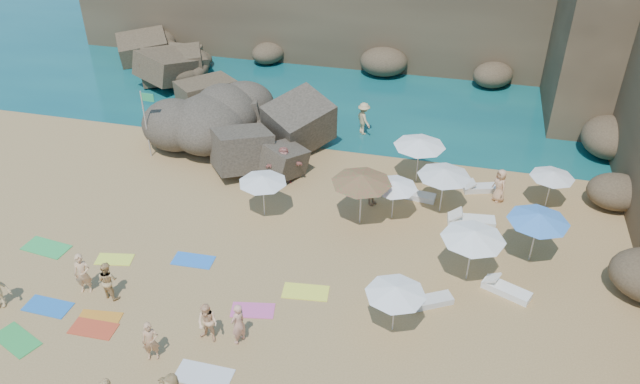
% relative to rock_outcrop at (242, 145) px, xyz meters
% --- Properties ---
extents(ground, '(120.00, 120.00, 0.00)m').
position_rel_rock_outcrop_xyz_m(ground, '(3.86, -9.33, 0.00)').
color(ground, tan).
rests_on(ground, ground).
extents(seawater, '(120.00, 120.00, 0.00)m').
position_rel_rock_outcrop_xyz_m(seawater, '(3.86, 20.67, 0.00)').
color(seawater, '#0C4751').
rests_on(seawater, ground).
extents(rock_promontory, '(12.00, 7.00, 2.00)m').
position_rel_rock_outcrop_xyz_m(rock_promontory, '(-7.14, 6.67, 0.00)').
color(rock_promontory, brown).
rests_on(rock_promontory, ground).
extents(rock_outcrop, '(8.64, 7.66, 2.86)m').
position_rel_rock_outcrop_xyz_m(rock_outcrop, '(0.00, 0.00, 0.00)').
color(rock_outcrop, brown).
rests_on(rock_outcrop, ground).
extents(flag_pole, '(0.72, 0.07, 3.66)m').
position_rel_rock_outcrop_xyz_m(flag_pole, '(-4.05, -2.19, 2.34)').
color(flag_pole, silver).
rests_on(flag_pole, ground).
extents(parasol_0, '(2.06, 2.06, 1.94)m').
position_rel_rock_outcrop_xyz_m(parasol_0, '(8.75, -4.65, 1.78)').
color(parasol_0, silver).
rests_on(parasol_0, ground).
extents(parasol_1, '(2.37, 2.37, 2.24)m').
position_rel_rock_outcrop_xyz_m(parasol_1, '(10.79, -3.63, 2.06)').
color(parasol_1, silver).
rests_on(parasol_1, ground).
extents(parasol_2, '(2.47, 2.47, 2.34)m').
position_rel_rock_outcrop_xyz_m(parasol_2, '(9.47, -1.35, 2.15)').
color(parasol_2, silver).
rests_on(parasol_2, ground).
extents(parasol_3, '(1.98, 1.98, 1.87)m').
position_rel_rock_outcrop_xyz_m(parasol_3, '(15.46, -2.08, 1.72)').
color(parasol_3, silver).
rests_on(parasol_3, ground).
extents(parasol_5, '(2.15, 2.15, 2.04)m').
position_rel_rock_outcrop_xyz_m(parasol_5, '(3.15, -5.74, 1.87)').
color(parasol_5, silver).
rests_on(parasol_5, ground).
extents(parasol_6, '(2.63, 2.63, 2.49)m').
position_rel_rock_outcrop_xyz_m(parasol_6, '(7.43, -5.33, 2.28)').
color(parasol_6, silver).
rests_on(parasol_6, ground).
extents(parasol_7, '(2.46, 2.46, 2.33)m').
position_rel_rock_outcrop_xyz_m(parasol_7, '(12.18, -7.98, 2.14)').
color(parasol_7, silver).
rests_on(parasol_7, ground).
extents(parasol_9, '(2.14, 2.14, 2.02)m').
position_rel_rock_outcrop_xyz_m(parasol_9, '(9.75, -11.38, 1.86)').
color(parasol_9, silver).
rests_on(parasol_9, ground).
extents(parasol_10, '(2.44, 2.44, 2.30)m').
position_rel_rock_outcrop_xyz_m(parasol_10, '(14.61, -6.21, 2.12)').
color(parasol_10, silver).
rests_on(parasol_10, ground).
extents(lounger_0, '(2.10, 0.90, 0.32)m').
position_rel_rock_outcrop_xyz_m(lounger_0, '(12.20, -4.28, 0.16)').
color(lounger_0, white).
rests_on(lounger_0, ground).
extents(lounger_1, '(1.83, 1.09, 0.27)m').
position_rel_rock_outcrop_xyz_m(lounger_1, '(12.58, -1.45, 0.13)').
color(lounger_1, silver).
rests_on(lounger_1, ground).
extents(lounger_2, '(1.57, 0.56, 0.24)m').
position_rel_rock_outcrop_xyz_m(lounger_2, '(12.56, -6.11, 0.12)').
color(lounger_2, white).
rests_on(lounger_2, ground).
extents(lounger_3, '(1.81, 0.80, 0.27)m').
position_rel_rock_outcrop_xyz_m(lounger_3, '(9.64, -2.82, 0.14)').
color(lounger_3, silver).
rests_on(lounger_3, ground).
extents(lounger_4, '(1.92, 1.29, 0.28)m').
position_rel_rock_outcrop_xyz_m(lounger_4, '(13.69, -8.48, 0.14)').
color(lounger_4, white).
rests_on(lounger_4, ground).
extents(lounger_5, '(1.77, 1.34, 0.27)m').
position_rel_rock_outcrop_xyz_m(lounger_5, '(10.91, -9.77, 0.13)').
color(lounger_5, silver).
rests_on(lounger_5, ground).
extents(towel_0, '(1.76, 0.93, 0.03)m').
position_rel_rock_outcrop_xyz_m(towel_0, '(-2.83, -13.29, 0.02)').
color(towel_0, blue).
rests_on(towel_0, ground).
extents(towel_2, '(1.63, 0.95, 0.03)m').
position_rel_rock_outcrop_xyz_m(towel_2, '(-0.67, -13.39, 0.01)').
color(towel_2, orange).
rests_on(towel_2, ground).
extents(towel_3, '(1.98, 1.51, 0.03)m').
position_rel_rock_outcrop_xyz_m(towel_3, '(-2.92, -15.01, 0.02)').
color(towel_3, green).
rests_on(towel_3, ground).
extents(towel_4, '(1.58, 0.99, 0.03)m').
position_rel_rock_outcrop_xyz_m(towel_4, '(-1.81, -10.23, 0.01)').
color(towel_4, '#F0FF43').
rests_on(towel_4, ground).
extents(towel_5, '(1.89, 0.96, 0.03)m').
position_rel_rock_outcrop_xyz_m(towel_5, '(4.02, -14.90, 0.02)').
color(towel_5, silver).
rests_on(towel_5, ground).
extents(towel_7, '(1.65, 0.85, 0.03)m').
position_rel_rock_outcrop_xyz_m(towel_7, '(-0.61, -13.89, 0.01)').
color(towel_7, '#CA4223').
rests_on(towel_7, ground).
extents(towel_8, '(1.70, 0.89, 0.03)m').
position_rel_rock_outcrop_xyz_m(towel_8, '(1.34, -9.53, 0.01)').
color(towel_8, blue).
rests_on(towel_8, ground).
extents(towel_9, '(1.71, 1.07, 0.03)m').
position_rel_rock_outcrop_xyz_m(towel_9, '(4.62, -11.67, 0.01)').
color(towel_9, '#E1579D').
rests_on(towel_9, ground).
extents(towel_11, '(2.04, 1.19, 0.03)m').
position_rel_rock_outcrop_xyz_m(towel_11, '(-4.96, -10.22, 0.02)').
color(towel_11, green).
rests_on(towel_11, ground).
extents(towel_12, '(1.84, 1.06, 0.03)m').
position_rel_rock_outcrop_xyz_m(towel_12, '(6.26, -10.26, 0.02)').
color(towel_12, '#FDFF43').
rests_on(towel_12, ground).
extents(person_stand_0, '(0.73, 0.58, 1.75)m').
position_rel_rock_outcrop_xyz_m(person_stand_0, '(-1.88, -12.17, 0.87)').
color(person_stand_0, '#E3AD77').
rests_on(person_stand_0, ground).
extents(person_stand_1, '(0.90, 0.78, 1.60)m').
position_rel_rock_outcrop_xyz_m(person_stand_1, '(-0.83, -12.20, 0.80)').
color(person_stand_1, tan).
rests_on(person_stand_1, ground).
extents(person_stand_2, '(1.12, 1.23, 1.84)m').
position_rel_rock_outcrop_xyz_m(person_stand_2, '(6.08, 2.86, 0.92)').
color(person_stand_2, tan).
rests_on(person_stand_2, ground).
extents(person_stand_3, '(0.79, 0.96, 1.53)m').
position_rel_rock_outcrop_xyz_m(person_stand_3, '(7.68, -3.79, 0.77)').
color(person_stand_3, '#9D754E').
rests_on(person_stand_3, ground).
extents(person_stand_4, '(0.81, 0.90, 1.63)m').
position_rel_rock_outcrop_xyz_m(person_stand_4, '(13.32, -2.10, 0.82)').
color(person_stand_4, '#E2A576').
rests_on(person_stand_4, ground).
extents(person_stand_5, '(1.84, 1.15, 1.92)m').
position_rel_rock_outcrop_xyz_m(person_stand_5, '(3.27, -2.94, 0.96)').
color(person_stand_5, '#BF6E5F').
rests_on(person_stand_5, ground).
extents(person_stand_6, '(0.63, 0.73, 1.69)m').
position_rel_rock_outcrop_xyz_m(person_stand_6, '(4.66, -13.19, 0.84)').
color(person_stand_6, '#E8A084').
rests_on(person_stand_6, ground).
extents(person_lie_0, '(1.65, 1.92, 0.43)m').
position_rel_rock_outcrop_xyz_m(person_lie_0, '(-4.50, -13.69, 0.22)').
color(person_lie_0, tan).
rests_on(person_lie_0, ground).
extents(person_lie_4, '(1.10, 1.64, 0.37)m').
position_rel_rock_outcrop_xyz_m(person_lie_4, '(2.10, -14.60, 0.18)').
color(person_lie_4, tan).
rests_on(person_lie_4, ground).
extents(person_lie_5, '(1.06, 1.70, 0.60)m').
position_rel_rock_outcrop_xyz_m(person_lie_5, '(3.63, -13.39, 0.30)').
color(person_lie_5, '#F9C28D').
rests_on(person_lie_5, ground).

